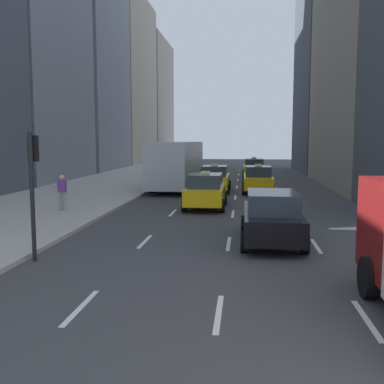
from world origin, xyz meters
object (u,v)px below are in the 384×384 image
taxi_fourth (258,179)px  city_bus (178,163)px  taxi_third (254,168)px  pedestrian_far_walking (62,191)px  taxi_second (215,179)px  traffic_light_pole (33,175)px  taxi_lead (206,191)px  sedan_black_near (272,217)px

taxi_fourth → city_bus: (-5.61, 2.64, 0.91)m
taxi_third → pedestrian_far_walking: 23.05m
taxi_second → taxi_third: 11.87m
pedestrian_far_walking → city_bus: bearing=73.6°
taxi_third → pedestrian_far_walking: (-9.19, -21.14, 0.19)m
taxi_fourth → traffic_light_pole: bearing=-111.3°
taxi_lead → traffic_light_pole: size_ratio=1.22×
taxi_lead → taxi_fourth: same height
taxi_lead → sedan_black_near: taxi_lead is taller
taxi_second → city_bus: size_ratio=0.38×
taxi_third → traffic_light_pole: bearing=-103.1°
taxi_third → taxi_fourth: 11.65m
taxi_second → sedan_black_near: taxi_second is taller
taxi_second → traffic_light_pole: traffic_light_pole is taller
city_bus → pedestrian_far_walking: (-3.58, -12.13, -0.72)m
city_bus → pedestrian_far_walking: 12.67m
taxi_lead → city_bus: size_ratio=0.38×
taxi_fourth → pedestrian_far_walking: size_ratio=2.67×
sedan_black_near → taxi_second: bearing=100.9°
taxi_lead → city_bus: (-2.81, 9.64, 0.91)m
sedan_black_near → taxi_lead: bearing=110.8°
taxi_second → traffic_light_pole: bearing=-102.8°
taxi_third → sedan_black_near: 26.02m
taxi_second → taxi_fourth: bearing=-2.3°
sedan_black_near → city_bus: city_bus is taller
taxi_second → taxi_third: same height
taxi_lead → city_bus: city_bus is taller
taxi_lead → taxi_third: size_ratio=1.00×
sedan_black_near → traffic_light_pole: 7.51m
taxi_second → traffic_light_pole: (-3.95, -17.41, 1.53)m
taxi_second → taxi_third: size_ratio=1.00×
taxi_third → taxi_fourth: size_ratio=1.00×
taxi_second → city_bus: city_bus is taller
taxi_second → pedestrian_far_walking: (-6.39, -9.61, 0.19)m
pedestrian_far_walking → taxi_second: bearing=56.4°
taxi_third → sedan_black_near: (0.00, -26.02, -0.00)m
taxi_second → traffic_light_pole: 17.91m
taxi_second → taxi_third: bearing=76.4°
taxi_fourth → pedestrian_far_walking: 13.21m
taxi_third → taxi_lead: bearing=-98.5°
taxi_second → pedestrian_far_walking: taxi_second is taller
pedestrian_far_walking → traffic_light_pole: 8.28m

